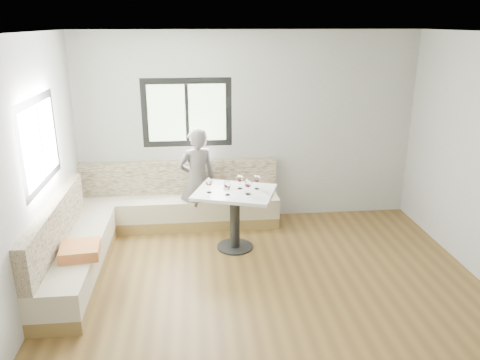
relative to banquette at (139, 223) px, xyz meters
name	(u,v)px	position (x,y,z in m)	size (l,w,h in m)	color
room	(269,180)	(1.51, -1.55, 1.08)	(5.01, 5.01, 2.81)	brown
banquette	(139,223)	(0.00, 0.00, 0.00)	(2.90, 2.80, 0.95)	olive
table	(235,205)	(1.28, -0.20, 0.28)	(1.19, 1.05, 0.82)	black
person	(197,179)	(0.81, 0.50, 0.42)	(0.55, 0.36, 1.51)	#56504E
olive_ramekin	(226,187)	(1.18, -0.12, 0.50)	(0.09, 0.09, 0.04)	white
wine_glass_a	(209,182)	(0.95, -0.24, 0.63)	(0.09, 0.09, 0.20)	white
wine_glass_b	(227,185)	(1.18, -0.35, 0.63)	(0.09, 0.09, 0.20)	white
wine_glass_c	(248,184)	(1.44, -0.36, 0.63)	(0.09, 0.09, 0.20)	white
wine_glass_d	(240,179)	(1.36, -0.13, 0.63)	(0.09, 0.09, 0.20)	white
wine_glass_e	(257,179)	(1.58, -0.17, 0.63)	(0.09, 0.09, 0.20)	white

